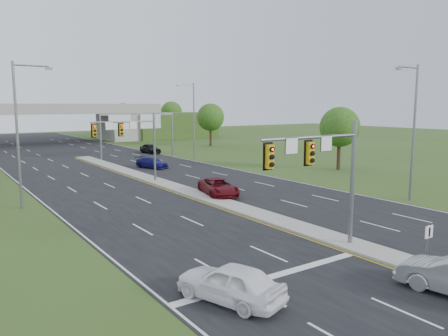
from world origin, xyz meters
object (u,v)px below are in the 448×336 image
Objects in this scene: overpass at (38,126)px; car_far_c at (150,148)px; signal_mast_near at (325,165)px; signal_mast_far at (134,137)px; car_far_b at (152,163)px; keep_right_sign at (428,240)px; car_far_a at (218,187)px; car_white at (230,282)px; sign_gantry at (137,123)px.

overpass is 32.15m from car_far_c.
signal_mast_near is 51.87m from car_far_c.
signal_mast_far is 11.85m from car_far_b.
keep_right_sign is 0.03× the size of overpass.
car_far_b is at bearing -119.63° from car_far_c.
car_far_a is at bearing 85.72° from keep_right_sign.
car_far_c is at bearing -69.92° from overpass.
overpass is 82.57m from car_white.
signal_mast_near reaches higher than car_far_b.
sign_gantry is (8.95, 44.99, 0.51)m from signal_mast_near.
overpass reaches higher than sign_gantry.
car_white is 55.81m from car_far_c.
sign_gantry reaches higher than car_white.
keep_right_sign is (2.26, -4.45, -3.21)m from signal_mast_near.
keep_right_sign is at bearing -90.00° from overpass.
car_far_b is (3.96, 38.69, -0.83)m from keep_right_sign.
car_white is at bearing -129.99° from car_far_b.
overpass is (2.26, 55.07, -1.17)m from signal_mast_far.
signal_mast_near is at bearing 175.45° from car_white.
car_far_b is at bearing 56.06° from signal_mast_far.
signal_mast_far is at bearing -123.49° from car_far_c.
overpass is 17.38× the size of car_far_b.
car_far_c is at bearing 75.14° from signal_mast_near.
car_far_b is (6.22, 9.24, -4.04)m from signal_mast_far.
signal_mast_near is at bearing -101.25° from sign_gantry.
overpass is (-6.68, 35.08, -1.69)m from sign_gantry.
signal_mast_near is 0.09× the size of overpass.
signal_mast_far is 10.87m from car_far_a.
car_far_c is (7.04, 15.75, 0.10)m from car_far_b.
overpass reaches higher than car_far_a.
overpass is (0.00, 84.53, 2.04)m from keep_right_sign.
car_far_c is at bearing 88.61° from car_far_a.
signal_mast_far is at bearing 94.39° from keep_right_sign.
keep_right_sign is at bearing -80.22° from car_far_a.
signal_mast_far is at bearing -124.24° from car_white.
signal_mast_far reaches higher than car_far_a.
car_far_a is at bearing -141.38° from car_white.
overpass is at bearing -115.66° from car_white.
signal_mast_near is 1.52× the size of car_white.
overpass is at bearing 87.65° from signal_mast_far.
sign_gantry reaches higher than car_far_c.
car_far_c is at bearing 49.15° from sign_gantry.
car_far_b is at bearing -129.55° from car_white.
signal_mast_near and signal_mast_far have the same top height.
keep_right_sign is 84.55m from overpass.
car_far_b is (-2.73, -10.75, -4.55)m from sign_gantry.
keep_right_sign is at bearing 146.05° from car_white.
keep_right_sign is 55.54m from car_far_c.
car_far_b is (3.96, -45.83, -2.87)m from overpass.
car_far_a is at bearing -88.67° from overpass.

